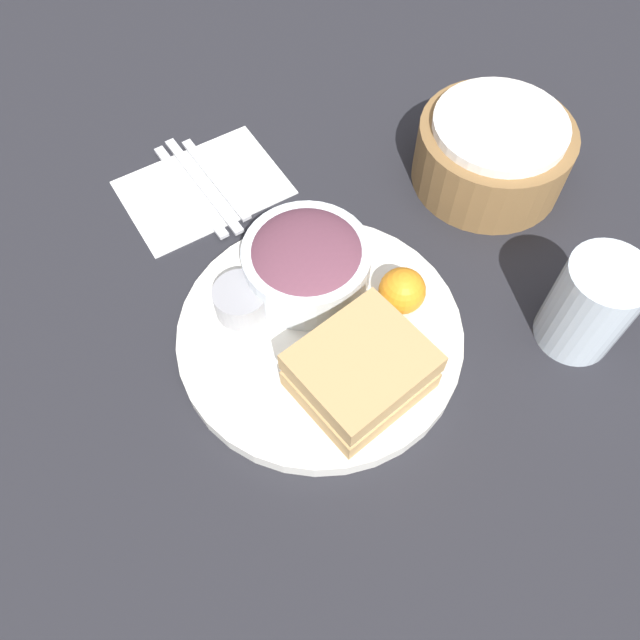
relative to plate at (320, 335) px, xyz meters
The scene contains 12 objects.
ground_plane 0.01m from the plate, ahead, with size 4.00×4.00×0.00m, color #232328.
plate is the anchor object (origin of this frame).
sandwich 0.09m from the plate, ahead, with size 0.12×0.13×0.06m.
salad_bowl 0.08m from the plate, 160.18° to the left, with size 0.14×0.14×0.06m.
dressing_cup 0.09m from the plate, 139.23° to the right, with size 0.06×0.06×0.03m, color #99999E.
orange_wedge 0.10m from the plate, 79.07° to the left, with size 0.05×0.05×0.05m, color orange.
drink_glass 0.28m from the plate, 59.80° to the left, with size 0.08×0.08×0.11m, color silver.
bread_basket 0.32m from the plate, 106.60° to the left, with size 0.19×0.19×0.09m.
napkin 0.26m from the plate, behind, with size 0.14×0.20×0.00m, color white.
fork 0.27m from the plate, behind, with size 0.18×0.01×0.01m, color silver.
knife 0.26m from the plate, behind, with size 0.19×0.01×0.01m, color silver.
spoon 0.27m from the plate, behind, with size 0.16×0.01×0.01m, color silver.
Camera 1 is at (0.28, -0.17, 0.59)m, focal length 35.00 mm.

